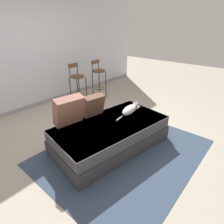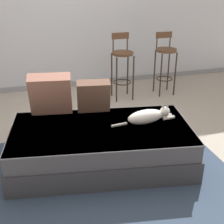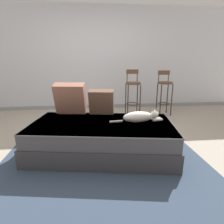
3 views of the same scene
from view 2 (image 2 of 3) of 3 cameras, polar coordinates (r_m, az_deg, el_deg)
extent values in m
plane|color=#A89E8E|center=(3.89, -3.38, -6.06)|extent=(16.00, 16.00, 0.00)
cube|color=silver|center=(5.60, -9.22, 17.40)|extent=(8.00, 0.10, 2.60)
cube|color=gray|center=(5.84, -8.31, 5.04)|extent=(8.00, 0.02, 0.09)
cube|color=#334256|center=(3.32, -0.57, -11.97)|extent=(2.64, 2.13, 0.01)
cube|color=#353539|center=(3.49, -1.92, -7.56)|extent=(2.08, 1.32, 0.25)
cube|color=#47474C|center=(3.38, -1.98, -4.36)|extent=(2.03, 1.27, 0.20)
cube|color=#525257|center=(3.33, -2.00, -2.99)|extent=(2.05, 1.29, 0.02)
cube|color=#936051|center=(3.60, -11.16, 3.24)|extent=(0.51, 0.36, 0.50)
cube|color=brown|center=(3.62, -3.41, 2.93)|extent=(0.41, 0.28, 0.40)
ellipsoid|color=white|center=(3.41, 6.15, -0.86)|extent=(0.44, 0.22, 0.15)
sphere|color=white|center=(3.52, 9.64, 0.13)|extent=(0.11, 0.11, 0.11)
cone|color=gray|center=(3.48, 9.36, 1.18)|extent=(0.03, 0.03, 0.04)
cone|color=gray|center=(3.50, 10.10, 1.26)|extent=(0.03, 0.03, 0.04)
cylinder|color=white|center=(3.55, 10.32, -1.06)|extent=(0.14, 0.05, 0.04)
cylinder|color=white|center=(3.59, 9.81, -0.68)|extent=(0.14, 0.05, 0.04)
cylinder|color=gray|center=(3.34, 1.32, -2.37)|extent=(0.18, 0.05, 0.03)
cylinder|color=#2D2319|center=(4.99, 0.85, 5.84)|extent=(0.02, 0.02, 0.74)
cylinder|color=#2D2319|center=(5.07, 3.91, 6.12)|extent=(0.02, 0.02, 0.74)
cylinder|color=#2D2319|center=(5.24, -0.06, 6.80)|extent=(0.02, 0.02, 0.74)
cylinder|color=#2D2319|center=(5.33, 2.88, 7.05)|extent=(0.02, 0.02, 0.74)
torus|color=#2D2319|center=(5.19, 1.88, 5.49)|extent=(0.30, 0.30, 0.02)
cylinder|color=brown|center=(5.05, 1.96, 10.69)|extent=(0.34, 0.34, 0.04)
cylinder|color=#2D2319|center=(5.11, 0.21, 12.20)|extent=(0.02, 0.02, 0.27)
cylinder|color=#2D2319|center=(5.18, 2.82, 12.35)|extent=(0.02, 0.02, 0.27)
cube|color=brown|center=(5.11, 1.54, 13.76)|extent=(0.28, 0.03, 0.10)
cylinder|color=#2D2319|center=(5.26, 8.91, 6.56)|extent=(0.02, 0.02, 0.74)
cylinder|color=#2D2319|center=(5.38, 11.47, 6.75)|extent=(0.02, 0.02, 0.74)
cylinder|color=#2D2319|center=(5.49, 7.77, 7.40)|extent=(0.02, 0.02, 0.74)
cylinder|color=#2D2319|center=(5.60, 10.26, 7.57)|extent=(0.02, 0.02, 0.74)
torus|color=#2D2319|center=(5.46, 9.53, 6.05)|extent=(0.28, 0.28, 0.02)
cylinder|color=brown|center=(5.33, 9.91, 11.09)|extent=(0.34, 0.34, 0.04)
cylinder|color=#2D2319|center=(5.37, 8.20, 12.44)|extent=(0.02, 0.02, 0.25)
cylinder|color=#2D2319|center=(5.47, 10.55, 12.50)|extent=(0.02, 0.02, 0.25)
cube|color=brown|center=(5.39, 9.48, 13.74)|extent=(0.28, 0.03, 0.10)
camera|label=1|loc=(1.73, -69.60, 8.63)|focal=30.00mm
camera|label=3|loc=(1.03, 28.22, -23.29)|focal=30.00mm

